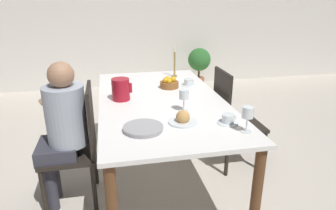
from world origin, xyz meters
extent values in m
plane|color=beige|center=(0.00, 0.00, 0.00)|extent=(20.00, 20.00, 0.00)
cube|color=silver|center=(0.00, 3.10, 1.30)|extent=(10.00, 0.06, 2.60)
cube|color=white|center=(0.00, 0.00, 0.76)|extent=(1.05, 1.93, 0.03)
cylinder|color=brown|center=(0.46, -0.91, 0.37)|extent=(0.07, 0.07, 0.74)
cylinder|color=brown|center=(-0.46, 0.91, 0.37)|extent=(0.07, 0.07, 0.74)
cylinder|color=brown|center=(0.46, 0.91, 0.37)|extent=(0.07, 0.07, 0.74)
cylinder|color=black|center=(-0.97, -0.36, 0.20)|extent=(0.04, 0.04, 0.41)
cylinder|color=black|center=(-0.97, 0.01, 0.20)|extent=(0.04, 0.04, 0.41)
cylinder|color=black|center=(-0.60, -0.36, 0.20)|extent=(0.04, 0.04, 0.41)
cylinder|color=black|center=(-0.60, 0.01, 0.20)|extent=(0.04, 0.04, 0.41)
cube|color=black|center=(-0.78, -0.17, 0.42)|extent=(0.42, 0.42, 0.03)
cube|color=black|center=(-0.59, -0.17, 0.70)|extent=(0.03, 0.39, 0.53)
cylinder|color=black|center=(0.97, 0.27, 0.20)|extent=(0.04, 0.04, 0.41)
cylinder|color=black|center=(0.97, -0.10, 0.20)|extent=(0.04, 0.04, 0.41)
cylinder|color=black|center=(0.60, 0.27, 0.20)|extent=(0.04, 0.04, 0.41)
cylinder|color=black|center=(0.60, -0.10, 0.20)|extent=(0.04, 0.04, 0.41)
cube|color=black|center=(0.78, 0.08, 0.42)|extent=(0.42, 0.42, 0.03)
cube|color=black|center=(0.59, 0.08, 0.70)|extent=(0.03, 0.39, 0.53)
cylinder|color=#33333D|center=(-0.93, -0.28, 0.22)|extent=(0.09, 0.09, 0.44)
cylinder|color=#33333D|center=(-0.93, -0.12, 0.22)|extent=(0.09, 0.09, 0.44)
cube|color=#33333D|center=(-0.85, -0.20, 0.48)|extent=(0.30, 0.34, 0.11)
cylinder|color=#9EA8B7|center=(-0.76, -0.20, 0.76)|extent=(0.30, 0.30, 0.46)
sphere|color=#A37556|center=(-0.76, -0.20, 1.08)|extent=(0.19, 0.19, 0.19)
cylinder|color=#A37556|center=(-0.86, 0.01, 0.87)|extent=(0.25, 0.06, 0.20)
cylinder|color=#A31423|center=(-0.34, 0.05, 0.86)|extent=(0.15, 0.15, 0.18)
cube|color=#A31423|center=(-0.25, 0.05, 0.87)|extent=(0.02, 0.02, 0.08)
cone|color=#A31423|center=(-0.40, 0.05, 0.94)|extent=(0.04, 0.04, 0.04)
cylinder|color=white|center=(0.12, -0.31, 0.77)|extent=(0.07, 0.07, 0.00)
cylinder|color=white|center=(0.12, -0.31, 0.82)|extent=(0.01, 0.01, 0.09)
cylinder|color=white|center=(0.12, -0.31, 0.91)|extent=(0.07, 0.07, 0.07)
cylinder|color=white|center=(0.42, -0.75, 0.77)|extent=(0.07, 0.07, 0.00)
cylinder|color=white|center=(0.42, -0.75, 0.83)|extent=(0.01, 0.01, 0.10)
cylinder|color=white|center=(0.42, -0.75, 0.91)|extent=(0.07, 0.07, 0.07)
cylinder|color=orange|center=(0.42, -0.75, 0.89)|extent=(0.06, 0.06, 0.04)
cylinder|color=silver|center=(0.36, -0.60, 0.78)|extent=(0.15, 0.15, 0.01)
cylinder|color=silver|center=(0.36, -0.60, 0.81)|extent=(0.09, 0.09, 0.06)
cube|color=silver|center=(0.41, -0.60, 0.81)|extent=(0.01, 0.01, 0.03)
cylinder|color=silver|center=(0.33, 0.34, 0.78)|extent=(0.15, 0.15, 0.01)
cylinder|color=silver|center=(0.33, 0.34, 0.81)|extent=(0.09, 0.09, 0.06)
cube|color=silver|center=(0.38, 0.34, 0.81)|extent=(0.01, 0.01, 0.03)
cylinder|color=#9E9EA3|center=(-0.23, -0.60, 0.78)|extent=(0.26, 0.26, 0.02)
cylinder|color=#9E9EA3|center=(-0.23, -0.60, 0.80)|extent=(0.27, 0.27, 0.01)
cylinder|color=silver|center=(0.06, -0.53, 0.78)|extent=(0.21, 0.21, 0.01)
sphere|color=tan|center=(0.06, -0.53, 0.82)|extent=(0.10, 0.10, 0.10)
cylinder|color=brown|center=(0.14, 0.31, 0.80)|extent=(0.18, 0.18, 0.06)
sphere|color=gold|center=(0.18, 0.32, 0.85)|extent=(0.06, 0.06, 0.06)
sphere|color=gold|center=(0.13, 0.35, 0.85)|extent=(0.06, 0.06, 0.06)
sphere|color=gold|center=(0.10, 0.30, 0.85)|extent=(0.06, 0.06, 0.06)
sphere|color=gold|center=(0.13, 0.27, 0.85)|extent=(0.06, 0.06, 0.06)
cylinder|color=olive|center=(0.28, 0.70, 0.78)|extent=(0.06, 0.06, 0.01)
cylinder|color=olive|center=(0.28, 0.70, 0.92)|extent=(0.02, 0.02, 0.26)
cylinder|color=beige|center=(0.28, 0.70, 1.07)|extent=(0.02, 0.02, 0.05)
cylinder|color=#A8603D|center=(1.18, 2.68, 0.10)|extent=(0.21, 0.21, 0.19)
cylinder|color=brown|center=(1.18, 2.68, 0.27)|extent=(0.04, 0.04, 0.16)
sphere|color=#2D6B2D|center=(1.18, 2.68, 0.52)|extent=(0.40, 0.40, 0.40)
camera|label=1|loc=(-0.43, -2.38, 1.61)|focal=32.00mm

